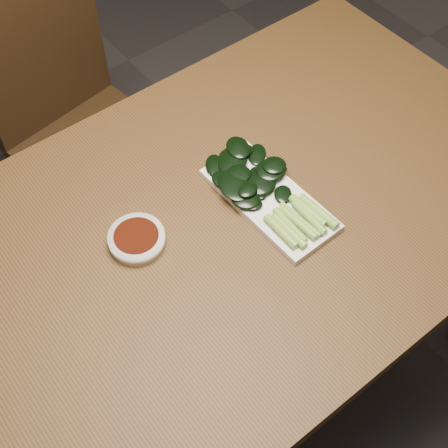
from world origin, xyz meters
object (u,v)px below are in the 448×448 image
table (215,246)px  gai_lan (261,183)px  chair_far (78,123)px  sauce_bowl (137,239)px  serving_plate (269,199)px

table → gai_lan: 0.16m
chair_far → gai_lan: (0.10, -0.65, 0.29)m
sauce_bowl → serving_plate: 0.27m
gai_lan → sauce_bowl: bearing=170.3°
chair_far → gai_lan: chair_far is taller
sauce_bowl → serving_plate: (0.26, -0.08, -0.01)m
chair_far → serving_plate: 0.74m
serving_plate → gai_lan: (0.00, 0.03, 0.02)m
sauce_bowl → serving_plate: size_ratio=0.37×
table → chair_far: size_ratio=1.57×
serving_plate → sauce_bowl: bearing=163.5°
table → sauce_bowl: 0.17m
chair_far → sauce_bowl: bearing=-114.0°
chair_far → serving_plate: size_ratio=3.12×
sauce_bowl → serving_plate: bearing=-16.5°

